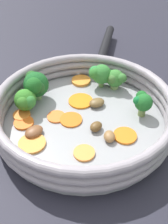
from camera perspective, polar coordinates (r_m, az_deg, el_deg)
The scene contains 24 objects.
ground_plane at distance 0.48m, azimuth -0.00°, elevation -2.57°, with size 4.00×4.00×0.00m, color #23222D.
skillet at distance 0.47m, azimuth -0.00°, elevation -1.99°, with size 0.30×0.30×0.01m, color #939699.
skillet_rim_wall at distance 0.45m, azimuth -0.00°, elevation 0.90°, with size 0.31×0.31×0.05m.
skillet_handle at distance 0.68m, azimuth 4.53°, elevation 13.87°, with size 0.02×0.02×0.23m, color black.
skillet_rivet_left at distance 0.57m, azimuth 6.80°, elevation 7.38°, with size 0.01×0.01×0.01m, color #939A96.
skillet_rivet_right at distance 0.58m, azimuth -1.27°, elevation 8.29°, with size 0.01×0.01×0.01m, color #95989C.
carrot_slice_0 at distance 0.47m, azimuth -12.98°, elevation -2.32°, with size 0.03×0.03×0.00m, color orange.
carrot_slice_1 at distance 0.41m, azimuth 0.03°, elevation -8.89°, with size 0.03×0.03×0.00m, color orange.
carrot_slice_2 at distance 0.44m, azimuth 9.20°, elevation -4.70°, with size 0.04×0.04×0.00m, color orange.
carrot_slice_3 at distance 0.47m, azimuth -6.04°, elevation -1.01°, with size 0.03×0.03×0.00m, color orange.
carrot_slice_4 at distance 0.48m, azimuth -13.40°, elevation -0.66°, with size 0.03×0.03×0.01m, color orange.
carrot_slice_5 at distance 0.43m, azimuth -11.25°, elevation -6.69°, with size 0.04×0.04×0.00m, color orange.
carrot_slice_6 at distance 0.50m, azimuth -0.73°, elevation 2.43°, with size 0.05×0.05×0.00m, color orange.
carrot_slice_7 at distance 0.46m, azimuth -2.85°, elevation -1.66°, with size 0.04×0.04×0.00m, color orange.
carrot_slice_8 at distance 0.56m, azimuth -0.66°, elevation 6.83°, with size 0.04×0.04×0.01m, color orange.
broccoli_floret_0 at distance 0.50m, azimuth -10.52°, elevation 5.88°, with size 0.05×0.05×0.06m.
broccoli_floret_1 at distance 0.53m, azimuth 6.92°, elevation 7.24°, with size 0.05×0.04×0.04m.
broccoli_floret_2 at distance 0.48m, azimuth -12.59°, elevation 2.43°, with size 0.04×0.04×0.04m.
broccoli_floret_3 at distance 0.47m, azimuth 12.64°, elevation 2.17°, with size 0.03×0.03×0.04m.
broccoli_floret_4 at distance 0.53m, azimuth 3.39°, elevation 8.27°, with size 0.04×0.04×0.05m.
mushroom_piece_0 at distance 0.44m, azimuth -10.85°, elevation -4.21°, with size 0.03×0.02×0.01m, color brown.
mushroom_piece_1 at distance 0.44m, azimuth 2.64°, elevation -3.19°, with size 0.02×0.02×0.01m, color brown.
mushroom_piece_2 at distance 0.49m, azimuth 2.44°, elevation 2.19°, with size 0.03×0.02×0.01m, color brown.
mushroom_piece_3 at distance 0.43m, azimuth 5.55°, elevation -5.32°, with size 0.02×0.02×0.01m, color olive.
Camera 1 is at (-0.19, 0.29, 0.32)m, focal length 42.00 mm.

